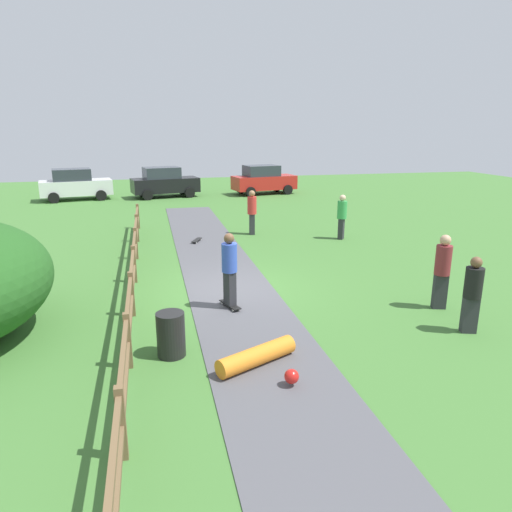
# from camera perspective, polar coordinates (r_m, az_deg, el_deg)

# --- Properties ---
(ground_plane) EXTENTS (60.00, 60.00, 0.00)m
(ground_plane) POSITION_cam_1_polar(r_m,az_deg,el_deg) (13.04, -3.14, -4.16)
(ground_plane) COLOR #427533
(asphalt_path) EXTENTS (2.40, 28.00, 0.02)m
(asphalt_path) POSITION_cam_1_polar(r_m,az_deg,el_deg) (13.04, -3.14, -4.12)
(asphalt_path) COLOR #515156
(asphalt_path) RESTS_ON ground_plane
(wooden_fence) EXTENTS (0.12, 18.12, 1.10)m
(wooden_fence) POSITION_cam_1_polar(r_m,az_deg,el_deg) (12.68, -14.85, -2.07)
(wooden_fence) COLOR brown
(wooden_fence) RESTS_ON ground_plane
(trash_bin) EXTENTS (0.56, 0.56, 0.90)m
(trash_bin) POSITION_cam_1_polar(r_m,az_deg,el_deg) (9.43, -10.37, -9.42)
(trash_bin) COLOR black
(trash_bin) RESTS_ON ground_plane
(skater_riding) EXTENTS (0.48, 0.82, 1.90)m
(skater_riding) POSITION_cam_1_polar(r_m,az_deg,el_deg) (11.43, -3.26, -1.29)
(skater_riding) COLOR black
(skater_riding) RESTS_ON asphalt_path
(skater_fallen) EXTENTS (1.68, 1.53, 0.36)m
(skater_fallen) POSITION_cam_1_polar(r_m,az_deg,el_deg) (8.97, 0.38, -12.29)
(skater_fallen) COLOR orange
(skater_fallen) RESTS_ON asphalt_path
(skateboard_loose) EXTENTS (0.52, 0.81, 0.08)m
(skateboard_loose) POSITION_cam_1_polar(r_m,az_deg,el_deg) (18.51, -7.26, 1.95)
(skateboard_loose) COLOR black
(skateboard_loose) RESTS_ON asphalt_path
(bystander_maroon) EXTENTS (0.47, 0.47, 1.88)m
(bystander_maroon) POSITION_cam_1_polar(r_m,az_deg,el_deg) (12.30, 21.83, -1.37)
(bystander_maroon) COLOR #2D2D33
(bystander_maroon) RESTS_ON ground_plane
(bystander_red) EXTENTS (0.41, 0.41, 1.86)m
(bystander_red) POSITION_cam_1_polar(r_m,az_deg,el_deg) (19.56, -0.50, 5.63)
(bystander_red) COLOR #2D2D33
(bystander_red) RESTS_ON ground_plane
(bystander_green) EXTENTS (0.53, 0.53, 1.80)m
(bystander_green) POSITION_cam_1_polar(r_m,az_deg,el_deg) (19.04, 10.46, 4.99)
(bystander_green) COLOR #2D2D33
(bystander_green) RESTS_ON ground_plane
(bystander_black) EXTENTS (0.47, 0.47, 1.73)m
(bystander_black) POSITION_cam_1_polar(r_m,az_deg,el_deg) (11.13, 24.96, -3.94)
(bystander_black) COLOR #2D2D33
(bystander_black) RESTS_ON ground_plane
(parked_car_white) EXTENTS (4.44, 2.57, 1.92)m
(parked_car_white) POSITION_cam_1_polar(r_m,az_deg,el_deg) (31.21, -21.24, 8.16)
(parked_car_white) COLOR silver
(parked_car_white) RESTS_ON ground_plane
(parked_car_red) EXTENTS (4.43, 2.56, 1.92)m
(parked_car_red) POSITION_cam_1_polar(r_m,az_deg,el_deg) (31.80, 0.91, 9.31)
(parked_car_red) COLOR red
(parked_car_red) RESTS_ON ground_plane
(parked_car_black) EXTENTS (4.45, 2.60, 1.92)m
(parked_car_black) POSITION_cam_1_polar(r_m,az_deg,el_deg) (30.91, -11.14, 8.85)
(parked_car_black) COLOR black
(parked_car_black) RESTS_ON ground_plane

